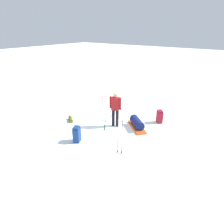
# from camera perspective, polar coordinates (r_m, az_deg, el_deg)

# --- Properties ---
(ground_plane) EXTENTS (80.00, 80.00, 0.00)m
(ground_plane) POSITION_cam_1_polar(r_m,az_deg,el_deg) (9.16, -0.00, -4.00)
(ground_plane) COLOR white
(skier_standing) EXTENTS (0.56, 0.29, 1.70)m
(skier_standing) POSITION_cam_1_polar(r_m,az_deg,el_deg) (8.69, 0.99, 1.37)
(skier_standing) COLOR black
(skier_standing) RESTS_ON ground_plane
(ski_pair_near) EXTENTS (0.96, 1.66, 0.05)m
(ski_pair_near) POSITION_cam_1_polar(r_m,az_deg,el_deg) (10.75, 0.92, 0.51)
(ski_pair_near) COLOR silver
(ski_pair_near) RESTS_ON ground_plane
(backpack_large_dark) EXTENTS (0.40, 0.41, 0.64)m
(backpack_large_dark) POSITION_cam_1_polar(r_m,az_deg,el_deg) (9.57, 14.14, -1.38)
(backpack_large_dark) COLOR maroon
(backpack_large_dark) RESTS_ON ground_plane
(backpack_bright) EXTENTS (0.36, 0.39, 0.68)m
(backpack_bright) POSITION_cam_1_polar(r_m,az_deg,el_deg) (7.90, -10.55, -6.63)
(backpack_bright) COLOR navy
(backpack_bright) RESTS_ON ground_plane
(ski_poles_planted_near) EXTENTS (0.21, 0.11, 1.38)m
(ski_poles_planted_near) POSITION_cam_1_polar(r_m,az_deg,el_deg) (9.17, -2.41, 1.30)
(ski_poles_planted_near) COLOR maroon
(ski_poles_planted_near) RESTS_ON ground_plane
(ski_poles_planted_far) EXTENTS (0.22, 0.12, 1.38)m
(ski_poles_planted_far) POSITION_cam_1_polar(r_m,az_deg,el_deg) (6.86, 2.40, -7.09)
(ski_poles_planted_far) COLOR #262024
(ski_poles_planted_far) RESTS_ON ground_plane
(gear_sled) EXTENTS (1.31, 1.21, 0.49)m
(gear_sled) POSITION_cam_1_polar(r_m,az_deg,el_deg) (8.90, 7.50, -3.48)
(gear_sled) COLOR #D6501A
(gear_sled) RESTS_ON ground_plane
(sleeping_mat_rolled) EXTENTS (0.55, 0.47, 0.18)m
(sleeping_mat_rolled) POSITION_cam_1_polar(r_m,az_deg,el_deg) (9.77, -12.35, -2.11)
(sleeping_mat_rolled) COLOR #525B15
(sleeping_mat_rolled) RESTS_ON ground_plane
(thermos_bottle) EXTENTS (0.07, 0.07, 0.26)m
(thermos_bottle) POSITION_cam_1_polar(r_m,az_deg,el_deg) (8.71, -2.26, -4.65)
(thermos_bottle) COLOR #1F7039
(thermos_bottle) RESTS_ON ground_plane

